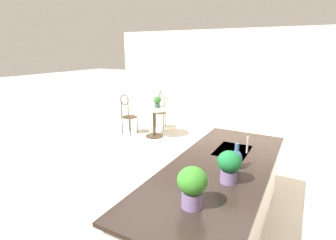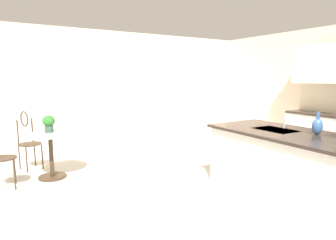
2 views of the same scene
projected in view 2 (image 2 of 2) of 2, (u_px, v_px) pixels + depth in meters
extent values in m
plane|color=beige|center=(242.00, 213.00, 3.51)|extent=(40.00, 40.00, 0.00)
cube|color=beige|center=(114.00, 89.00, 6.92)|extent=(0.12, 7.80, 2.70)
cube|color=white|center=(310.00, 174.00, 3.62)|extent=(2.70, 0.96, 0.88)
cube|color=#2D231E|center=(312.00, 138.00, 3.56)|extent=(2.80, 1.06, 0.04)
cube|color=#B2B5BA|center=(275.00, 131.00, 4.02)|extent=(0.56, 0.40, 0.03)
cylinder|color=#3D2D1E|center=(53.00, 177.00, 4.75)|extent=(0.44, 0.44, 0.03)
cylinder|color=#3D2D1E|center=(51.00, 155.00, 4.70)|extent=(0.07, 0.07, 0.69)
cylinder|color=#B2C6C1|center=(50.00, 134.00, 4.65)|extent=(0.80, 0.80, 0.01)
cylinder|color=#3D2D1E|center=(15.00, 170.00, 4.46)|extent=(0.03, 0.03, 0.45)
cylinder|color=#3D2D1E|center=(15.00, 175.00, 4.22)|extent=(0.03, 0.03, 0.45)
cylinder|color=#3D2D1E|center=(3.00, 158.00, 4.24)|extent=(0.40, 0.40, 0.02)
cylinder|color=#3D2D1E|center=(42.00, 157.00, 5.19)|extent=(0.03, 0.03, 0.45)
cylinder|color=#3D2D1E|center=(27.00, 160.00, 4.97)|extent=(0.03, 0.03, 0.45)
cylinder|color=#3D2D1E|center=(35.00, 154.00, 5.36)|extent=(0.03, 0.03, 0.45)
cylinder|color=#3D2D1E|center=(19.00, 157.00, 5.15)|extent=(0.03, 0.03, 0.45)
cylinder|color=#3D2D1E|center=(30.00, 144.00, 5.13)|extent=(0.49, 0.49, 0.02)
cylinder|color=#3D2D1E|center=(32.00, 130.00, 5.30)|extent=(0.03, 0.03, 0.45)
cylinder|color=#3D2D1E|center=(18.00, 132.00, 5.10)|extent=(0.03, 0.03, 0.45)
torus|color=#3D2D1E|center=(24.00, 119.00, 5.16)|extent=(0.28, 0.12, 0.28)
cylinder|color=#B2B5BA|center=(284.00, 121.00, 4.09)|extent=(0.02, 0.02, 0.22)
cylinder|color=#385147|center=(49.00, 129.00, 4.76)|extent=(0.14, 0.14, 0.11)
ellipsoid|color=#2F732E|center=(49.00, 121.00, 4.74)|extent=(0.20, 0.20, 0.18)
ellipsoid|color=#386099|center=(317.00, 126.00, 3.67)|extent=(0.13, 0.13, 0.21)
cylinder|color=#386099|center=(318.00, 115.00, 3.64)|extent=(0.04, 0.04, 0.08)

